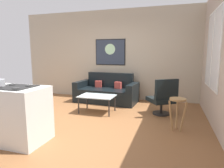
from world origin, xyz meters
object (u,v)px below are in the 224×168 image
Objects in this scene: coffee_table at (97,97)px; bar_stool at (178,106)px; armchair at (163,98)px; couch at (107,92)px; wall_painting at (110,52)px.

coffee_table is 1.96m from bar_stool.
armchair is at bearing 9.09° from coffee_table.
wall_painting reaches higher than couch.
bar_stool is (1.99, -1.73, 0.19)m from couch.
coffee_table is 1.58m from armchair.
armchair is at bearing 108.96° from bar_stool.
couch reaches higher than coffee_table.
armchair reaches higher than coffee_table.
bar_stool is 0.63× the size of wall_painting.
armchair is 2.49m from wall_painting.
armchair is at bearing -26.88° from couch.
coffee_table is 0.87× the size of wall_painting.
couch is 1.90m from armchair.
wall_painting is (-1.75, 1.40, 1.07)m from armchair.
armchair reaches higher than bar_stool.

